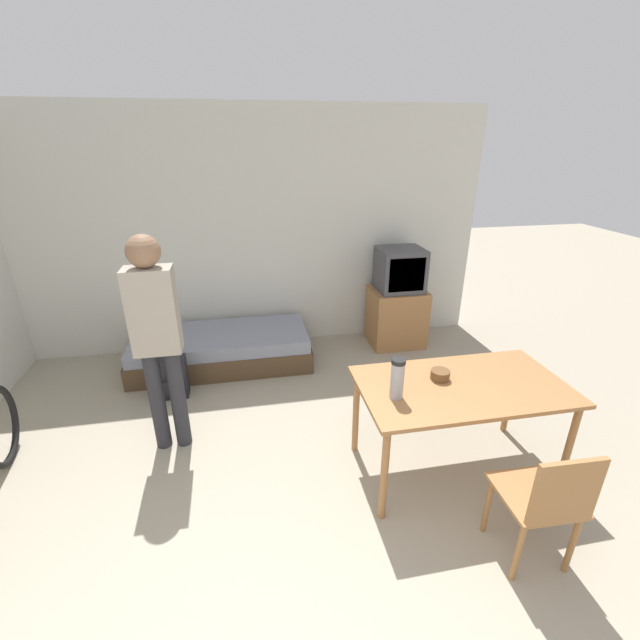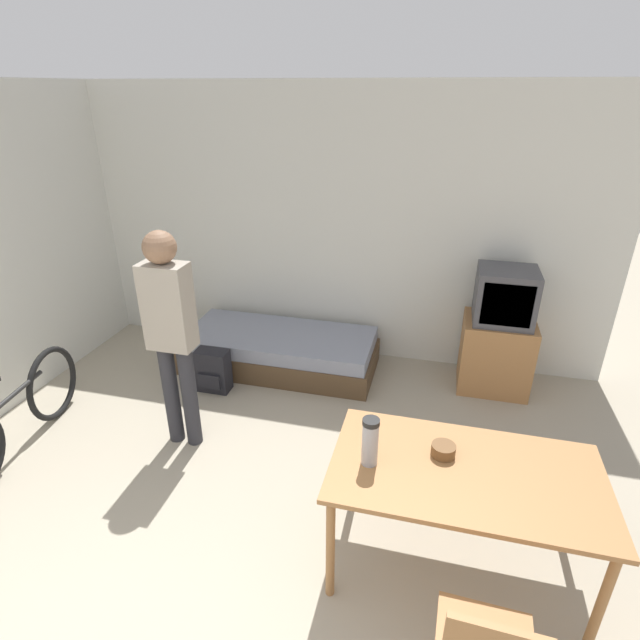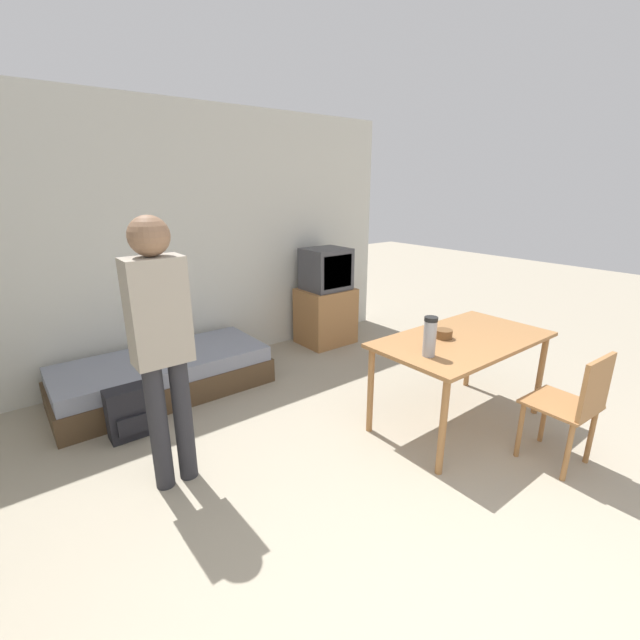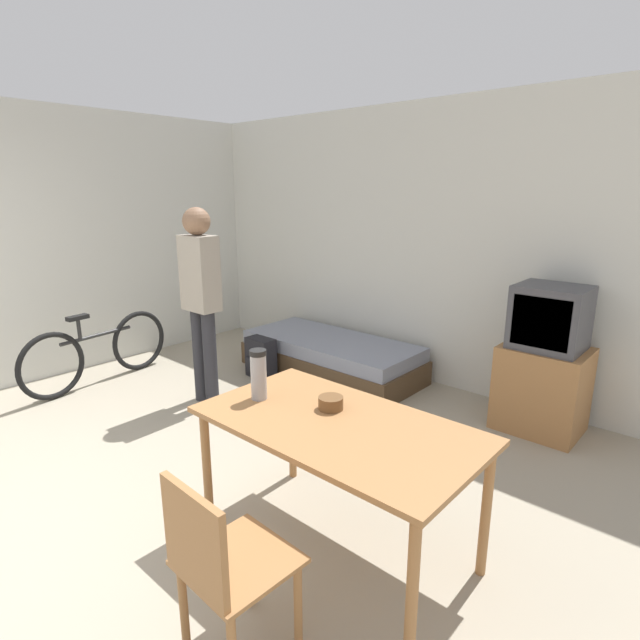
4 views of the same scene
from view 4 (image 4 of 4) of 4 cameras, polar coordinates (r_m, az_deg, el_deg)
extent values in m
cube|color=silver|center=(5.29, 7.26, 8.70)|extent=(5.73, 0.06, 2.70)
cube|color=silver|center=(5.90, -24.56, 8.12)|extent=(0.06, 4.85, 2.70)
cube|color=#4C3823|center=(5.31, 1.27, -4.84)|extent=(1.93, 0.84, 0.24)
cube|color=gray|center=(5.25, 1.28, -2.89)|extent=(1.87, 0.82, 0.14)
cube|color=#9E6B3D|center=(4.41, 23.99, -7.19)|extent=(0.63, 0.52, 0.69)
cube|color=#424247|center=(4.24, 24.83, 0.29)|extent=(0.51, 0.46, 0.50)
cube|color=black|center=(4.03, 23.88, -0.30)|extent=(0.42, 0.01, 0.39)
cube|color=#9E6B3D|center=(2.60, 2.01, -11.87)|extent=(1.46, 0.81, 0.03)
cylinder|color=#9E6B3D|center=(3.02, -12.79, -16.35)|extent=(0.05, 0.05, 0.72)
cylinder|color=#9E6B3D|center=(2.27, 10.49, -28.38)|extent=(0.05, 0.05, 0.72)
cylinder|color=#9E6B3D|center=(3.40, -3.17, -12.18)|extent=(0.05, 0.05, 0.72)
cylinder|color=#9E6B3D|center=(2.76, 18.44, -20.05)|extent=(0.05, 0.05, 0.72)
cube|color=#9E6B3D|center=(2.26, -9.27, -25.56)|extent=(0.43, 0.43, 0.02)
cube|color=#9E6B3D|center=(2.05, -14.20, -23.20)|extent=(0.38, 0.04, 0.40)
cylinder|color=#9E6B3D|center=(2.40, -2.52, -29.89)|extent=(0.04, 0.04, 0.44)
cylinder|color=#9E6B3D|center=(2.59, -8.26, -26.03)|extent=(0.04, 0.04, 0.44)
cylinder|color=#9E6B3D|center=(2.45, -15.31, -29.20)|extent=(0.04, 0.04, 0.44)
torus|color=black|center=(5.70, -19.96, -2.22)|extent=(0.14, 0.64, 0.64)
torus|color=black|center=(5.23, -28.35, -4.66)|extent=(0.14, 0.64, 0.64)
cylinder|color=black|center=(5.40, -24.16, -1.62)|extent=(0.14, 0.74, 0.04)
cylinder|color=black|center=(5.29, -25.83, -1.00)|extent=(0.04, 0.04, 0.20)
cube|color=black|center=(5.26, -25.97, 0.25)|extent=(0.11, 0.21, 0.04)
cylinder|color=#28282D|center=(4.69, -13.59, -3.89)|extent=(0.12, 0.12, 0.87)
cylinder|color=#28282D|center=(4.56, -12.43, -4.34)|extent=(0.12, 0.12, 0.87)
cube|color=#9E9384|center=(4.44, -13.59, 5.20)|extent=(0.34, 0.20, 0.65)
sphere|color=#846047|center=(4.39, -13.94, 10.90)|extent=(0.24, 0.24, 0.24)
cylinder|color=#99999E|center=(2.83, -7.04, -6.20)|extent=(0.09, 0.09, 0.29)
cylinder|color=black|center=(2.79, -7.12, -3.71)|extent=(0.09, 0.09, 0.03)
cylinder|color=brown|center=(2.72, 1.24, -9.45)|extent=(0.14, 0.14, 0.07)
cube|color=black|center=(5.21, -6.77, -4.29)|extent=(0.31, 0.17, 0.42)
cube|color=black|center=(5.17, -7.59, -5.21)|extent=(0.21, 0.03, 0.15)
camera|label=1|loc=(3.04, -61.90, 15.90)|focal=24.00mm
camera|label=2|loc=(1.92, -68.66, 28.48)|focal=28.00mm
camera|label=3|loc=(4.34, -49.64, 9.81)|focal=24.00mm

